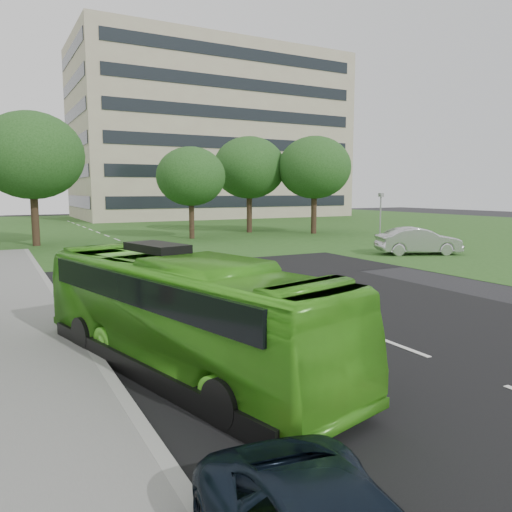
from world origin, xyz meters
The scene contains 10 objects.
ground centered at (0.00, 0.00, 0.00)m, with size 160.00×160.00×0.00m, color black.
street_surfaces centered at (-0.38, 22.75, 0.03)m, with size 120.00×120.00×0.15m.
office_building centered at (21.96, 61.96, 12.50)m, with size 40.10×20.10×25.00m.
tree_park_b centered at (-6.21, 28.12, 6.46)m, with size 7.30×7.30×9.57m.
tree_park_c centered at (5.77, 28.03, 5.15)m, with size 5.71×5.71×7.59m.
tree_park_d centered at (12.86, 31.25, 6.13)m, with size 6.85×6.85×9.06m.
tree_park_e centered at (17.58, 27.29, 6.09)m, with size 6.72×6.72×8.96m.
bus centered at (-5.50, -0.91, 1.29)m, with size 2.17×9.29×2.59m, color #4EB224.
sedan centered at (14.57, 11.45, 0.85)m, with size 1.80×5.15×1.70m, color #B2B1B6.
camera_pole centered at (16.00, 16.56, 2.46)m, with size 0.37×0.33×3.81m.
Camera 1 is at (-9.11, -11.20, 3.98)m, focal length 35.00 mm.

